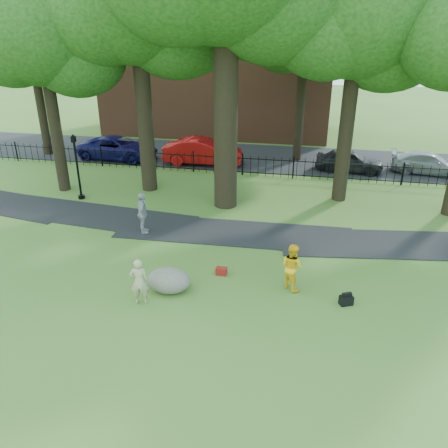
% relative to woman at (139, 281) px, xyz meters
% --- Properties ---
extents(ground, '(120.00, 120.00, 0.00)m').
position_rel_woman_xyz_m(ground, '(0.97, 1.78, -0.78)').
color(ground, '#3A6121').
rests_on(ground, ground).
extents(footpath, '(36.07, 3.85, 0.03)m').
position_rel_woman_xyz_m(footpath, '(1.97, 5.68, -0.78)').
color(footpath, black).
rests_on(footpath, ground).
extents(street, '(80.00, 7.00, 0.02)m').
position_rel_woman_xyz_m(street, '(0.97, 17.78, -0.78)').
color(street, black).
rests_on(street, ground).
extents(iron_fence, '(44.00, 0.04, 1.20)m').
position_rel_woman_xyz_m(iron_fence, '(0.97, 13.78, -0.18)').
color(iron_fence, black).
rests_on(iron_fence, ground).
extents(brick_building, '(18.00, 8.00, 12.00)m').
position_rel_woman_xyz_m(brick_building, '(-3.03, 25.78, 5.22)').
color(brick_building, brown).
rests_on(brick_building, ground).
extents(tree_row, '(26.82, 7.96, 12.42)m').
position_rel_woman_xyz_m(tree_row, '(1.49, 10.19, 7.38)').
color(tree_row, black).
rests_on(tree_row, ground).
extents(woman, '(0.64, 0.50, 1.56)m').
position_rel_woman_xyz_m(woman, '(0.00, 0.00, 0.00)').
color(woman, tan).
rests_on(woman, ground).
extents(man, '(1.00, 0.99, 1.63)m').
position_rel_woman_xyz_m(man, '(4.62, 1.84, 0.03)').
color(man, yellow).
rests_on(man, ground).
extents(pedestrian, '(0.76, 1.14, 1.80)m').
position_rel_woman_xyz_m(pedestrian, '(-1.80, 4.93, 0.12)').
color(pedestrian, '#9A9A9F').
rests_on(pedestrian, ground).
extents(boulder, '(1.67, 1.43, 0.84)m').
position_rel_woman_xyz_m(boulder, '(0.65, 0.89, -0.36)').
color(boulder, '#6C675A').
rests_on(boulder, ground).
extents(lamppost, '(0.33, 0.33, 3.33)m').
position_rel_woman_xyz_m(lamppost, '(-6.46, 8.20, 0.85)').
color(lamppost, black).
rests_on(lamppost, ground).
extents(backpack, '(0.47, 0.40, 0.30)m').
position_rel_woman_xyz_m(backpack, '(6.39, 1.20, -0.63)').
color(backpack, black).
rests_on(backpack, ground).
extents(red_bag, '(0.39, 0.25, 0.26)m').
position_rel_woman_xyz_m(red_bag, '(2.15, 2.22, -0.65)').
color(red_bag, maroon).
rests_on(red_bag, ground).
extents(red_sedan, '(5.07, 1.97, 1.64)m').
position_rel_woman_xyz_m(red_sedan, '(-1.87, 15.54, 0.04)').
color(red_sedan, '#B30D0D').
rests_on(red_sedan, ground).
extents(navy_van, '(5.38, 2.71, 1.46)m').
position_rel_woman_xyz_m(navy_van, '(-7.70, 15.62, -0.05)').
color(navy_van, '#0F0E47').
rests_on(navy_van, ground).
extents(grey_car, '(4.10, 1.96, 1.35)m').
position_rel_woman_xyz_m(grey_car, '(7.21, 15.78, -0.10)').
color(grey_car, black).
rests_on(grey_car, ground).
extents(silver_car, '(4.54, 2.31, 1.26)m').
position_rel_woman_xyz_m(silver_car, '(11.84, 16.32, -0.15)').
color(silver_car, gray).
rests_on(silver_car, ground).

